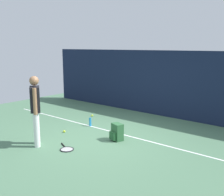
# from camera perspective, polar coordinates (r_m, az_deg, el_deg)

# --- Properties ---
(ground_plane) EXTENTS (12.00, 12.00, 0.00)m
(ground_plane) POSITION_cam_1_polar(r_m,az_deg,el_deg) (7.26, -2.03, -8.25)
(ground_plane) COLOR #4C7556
(back_fence) EXTENTS (10.00, 0.10, 2.24)m
(back_fence) POSITION_cam_1_polar(r_m,az_deg,el_deg) (9.40, 10.13, 3.08)
(back_fence) COLOR #141E38
(back_fence) RESTS_ON ground
(court_line) EXTENTS (9.00, 0.05, 0.00)m
(court_line) POSITION_cam_1_polar(r_m,az_deg,el_deg) (7.62, 0.48, -7.28)
(court_line) COLOR white
(court_line) RESTS_ON ground
(tennis_player) EXTENTS (0.45, 0.41, 1.70)m
(tennis_player) POSITION_cam_1_polar(r_m,az_deg,el_deg) (6.67, -15.93, -1.77)
(tennis_player) COLOR white
(tennis_player) RESTS_ON ground
(tennis_racket) EXTENTS (0.63, 0.43, 0.03)m
(tennis_racket) POSITION_cam_1_polar(r_m,az_deg,el_deg) (6.51, -9.62, -10.61)
(tennis_racket) COLOR black
(tennis_racket) RESTS_ON ground
(backpack) EXTENTS (0.35, 0.35, 0.44)m
(backpack) POSITION_cam_1_polar(r_m,az_deg,el_deg) (6.95, 1.04, -7.29)
(backpack) COLOR #2D6038
(backpack) RESTS_ON ground
(tennis_ball_near_player) EXTENTS (0.07, 0.07, 0.07)m
(tennis_ball_near_player) POSITION_cam_1_polar(r_m,az_deg,el_deg) (7.71, -10.09, -6.98)
(tennis_ball_near_player) COLOR #CCE033
(tennis_ball_near_player) RESTS_ON ground
(tennis_ball_by_fence) EXTENTS (0.07, 0.07, 0.07)m
(tennis_ball_by_fence) POSITION_cam_1_polar(r_m,az_deg,el_deg) (9.29, -4.24, -3.72)
(tennis_ball_by_fence) COLOR #CCE033
(tennis_ball_by_fence) RESTS_ON ground
(water_bottle) EXTENTS (0.07, 0.07, 0.25)m
(water_bottle) POSITION_cam_1_polar(r_m,az_deg,el_deg) (8.19, -4.64, -5.07)
(water_bottle) COLOR #268CD8
(water_bottle) RESTS_ON ground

